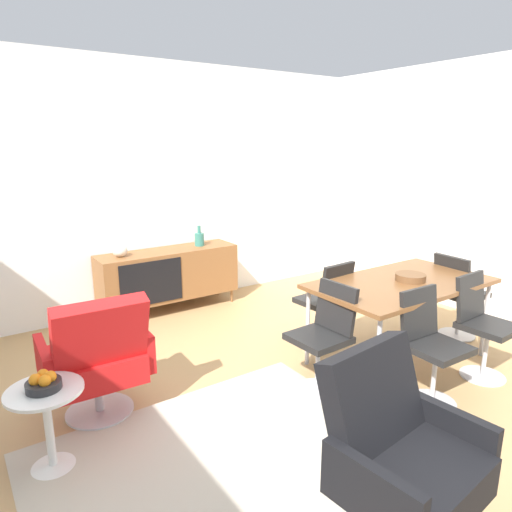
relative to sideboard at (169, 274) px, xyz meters
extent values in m
plane|color=tan|center=(-0.33, -2.30, -0.44)|extent=(8.32, 8.32, 0.00)
cube|color=white|center=(-0.33, 0.30, 0.96)|extent=(6.80, 0.12, 2.80)
cube|color=white|center=(2.87, -2.30, 0.96)|extent=(0.12, 5.60, 2.80)
cube|color=brown|center=(0.00, 0.00, 0.00)|extent=(1.60, 0.44, 0.56)
cube|color=black|center=(-0.30, -0.22, 0.00)|extent=(0.70, 0.01, 0.48)
cylinder|color=brown|center=(-0.74, -0.17, -0.36)|extent=(0.03, 0.03, 0.16)
cylinder|color=brown|center=(0.74, -0.17, -0.36)|extent=(0.03, 0.03, 0.16)
cylinder|color=brown|center=(-0.74, 0.17, -0.36)|extent=(0.03, 0.03, 0.16)
cylinder|color=brown|center=(0.74, 0.17, -0.36)|extent=(0.03, 0.03, 0.16)
cylinder|color=#337266|center=(0.41, 0.00, 0.36)|extent=(0.11, 0.11, 0.15)
cylinder|color=#337266|center=(0.41, 0.00, 0.48)|extent=(0.04, 0.04, 0.09)
ellipsoid|color=beige|center=(-0.55, 0.00, 0.35)|extent=(0.16, 0.16, 0.14)
cube|color=brown|center=(1.15, -2.33, 0.28)|extent=(1.60, 0.90, 0.04)
cylinder|color=#B7B7BC|center=(0.43, -2.72, -0.09)|extent=(0.04, 0.04, 0.70)
cylinder|color=#B7B7BC|center=(1.87, -2.72, -0.09)|extent=(0.04, 0.04, 0.70)
cylinder|color=#B7B7BC|center=(0.43, -1.94, -0.09)|extent=(0.04, 0.04, 0.70)
cylinder|color=#B7B7BC|center=(1.87, -1.94, -0.09)|extent=(0.04, 0.04, 0.70)
cylinder|color=brown|center=(1.24, -2.36, 0.33)|extent=(0.26, 0.26, 0.06)
cube|color=black|center=(1.50, -2.95, 0.01)|extent=(0.42, 0.42, 0.05)
cube|color=black|center=(1.50, -2.77, 0.23)|extent=(0.38, 0.11, 0.38)
cylinder|color=#B7B7BC|center=(1.50, -2.95, -0.23)|extent=(0.04, 0.04, 0.42)
cylinder|color=#B7B7BC|center=(1.50, -2.95, -0.43)|extent=(0.36, 0.36, 0.01)
cube|color=black|center=(0.80, -2.95, 0.01)|extent=(0.41, 0.41, 0.05)
cube|color=black|center=(0.81, -2.77, 0.23)|extent=(0.38, 0.10, 0.38)
cylinder|color=#B7B7BC|center=(0.80, -2.95, -0.23)|extent=(0.04, 0.04, 0.42)
cylinder|color=#B7B7BC|center=(0.80, -2.95, -0.43)|extent=(0.36, 0.36, 0.01)
cube|color=black|center=(0.20, -2.33, 0.01)|extent=(0.42, 0.42, 0.05)
cube|color=black|center=(0.38, -2.33, 0.23)|extent=(0.10, 0.38, 0.38)
cylinder|color=#B7B7BC|center=(0.20, -2.33, -0.23)|extent=(0.04, 0.04, 0.42)
cylinder|color=#B7B7BC|center=(0.20, -2.33, -0.43)|extent=(0.36, 0.36, 0.01)
cube|color=black|center=(0.80, -1.71, 0.01)|extent=(0.43, 0.43, 0.05)
cube|color=black|center=(0.82, -1.89, 0.23)|extent=(0.38, 0.11, 0.38)
cylinder|color=#B7B7BC|center=(0.80, -1.71, -0.23)|extent=(0.04, 0.04, 0.42)
cylinder|color=#B7B7BC|center=(0.80, -1.71, -0.43)|extent=(0.36, 0.36, 0.01)
cube|color=black|center=(2.10, -2.33, 0.01)|extent=(0.42, 0.42, 0.05)
cube|color=black|center=(1.92, -2.32, 0.23)|extent=(0.11, 0.38, 0.38)
cylinder|color=#B7B7BC|center=(2.10, -2.33, -0.23)|extent=(0.04, 0.04, 0.42)
cylinder|color=#B7B7BC|center=(2.10, -2.33, -0.43)|extent=(0.36, 0.36, 0.01)
cube|color=red|center=(-1.30, -1.65, -0.06)|extent=(0.62, 0.59, 0.20)
cube|color=red|center=(-1.31, -1.89, 0.25)|extent=(0.61, 0.29, 0.51)
cube|color=red|center=(-0.97, -1.67, 0.02)|extent=(0.08, 0.51, 0.28)
cube|color=red|center=(-1.63, -1.64, 0.02)|extent=(0.08, 0.51, 0.28)
cylinder|color=#B7B7BC|center=(-1.30, -1.65, -0.30)|extent=(0.06, 0.06, 0.28)
cylinder|color=#B7B7BC|center=(-1.30, -1.65, -0.43)|extent=(0.48, 0.48, 0.02)
cube|color=black|center=(-0.38, -3.64, -0.06)|extent=(0.65, 0.62, 0.20)
cube|color=black|center=(-0.41, -3.40, 0.25)|extent=(0.62, 0.33, 0.51)
cube|color=black|center=(-0.71, -3.67, 0.02)|extent=(0.11, 0.51, 0.28)
cube|color=black|center=(-0.05, -3.60, 0.02)|extent=(0.11, 0.51, 0.28)
cylinder|color=white|center=(-1.70, -2.08, 0.07)|extent=(0.44, 0.44, 0.02)
cylinder|color=white|center=(-1.70, -2.08, -0.19)|extent=(0.05, 0.05, 0.50)
cone|color=white|center=(-1.70, -2.08, -0.43)|extent=(0.32, 0.32, 0.02)
cylinder|color=#262628|center=(-1.70, -2.08, 0.11)|extent=(0.20, 0.20, 0.05)
sphere|color=orange|center=(-1.66, -2.09, 0.15)|extent=(0.07, 0.07, 0.07)
sphere|color=orange|center=(-1.69, -2.04, 0.15)|extent=(0.07, 0.07, 0.07)
sphere|color=orange|center=(-1.74, -2.07, 0.15)|extent=(0.07, 0.07, 0.07)
sphere|color=orange|center=(-1.70, -2.12, 0.15)|extent=(0.07, 0.07, 0.07)
cube|color=#B7AD99|center=(-0.84, -2.64, -0.44)|extent=(2.20, 1.70, 0.01)
camera|label=1|loc=(-2.04, -4.75, 1.47)|focal=32.13mm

